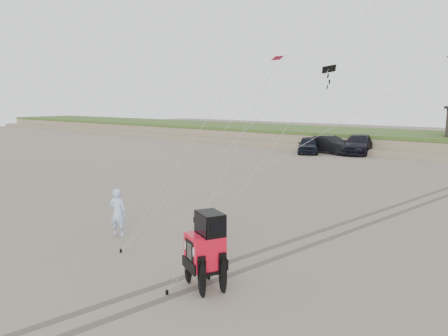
{
  "coord_description": "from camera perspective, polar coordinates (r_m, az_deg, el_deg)",
  "views": [
    {
      "loc": [
        8.97,
        -9.42,
        5.11
      ],
      "look_at": [
        -1.33,
        3.0,
        2.6
      ],
      "focal_mm": 35.0,
      "sensor_mm": 36.0,
      "label": 1
    }
  ],
  "objects": [
    {
      "name": "man",
      "position": [
        17.06,
        -13.7,
        -5.65
      ],
      "size": [
        0.79,
        0.67,
        1.83
      ],
      "primitive_type": "imported",
      "rotation": [
        0.0,
        0.0,
        3.55
      ],
      "color": "#92B4E2",
      "rests_on": "ground"
    },
    {
      "name": "tire_tracks",
      "position": [
        19.44,
        17.35,
        -6.79
      ],
      "size": [
        5.22,
        29.74,
        0.01
      ],
      "color": "#4C443D",
      "rests_on": "ground"
    },
    {
      "name": "stake_main",
      "position": [
        15.46,
        -13.33,
        -10.48
      ],
      "size": [
        0.08,
        0.08,
        0.12
      ],
      "primitive_type": "cylinder",
      "color": "black",
      "rests_on": "ground"
    },
    {
      "name": "jeep",
      "position": [
        12.16,
        -2.5,
        -11.69
      ],
      "size": [
        3.66,
        4.95,
        1.7
      ],
      "primitive_type": null,
      "rotation": [
        0.0,
        0.0,
        -0.42
      ],
      "color": "red",
      "rests_on": "ground"
    },
    {
      "name": "truck_c",
      "position": [
        43.96,
        17.17,
        2.97
      ],
      "size": [
        3.6,
        6.59,
        1.81
      ],
      "primitive_type": "imported",
      "rotation": [
        0.0,
        0.0,
        0.18
      ],
      "color": "black",
      "rests_on": "ground"
    },
    {
      "name": "truck_b",
      "position": [
        43.56,
        13.65,
        2.99
      ],
      "size": [
        5.45,
        3.1,
        1.7
      ],
      "primitive_type": "imported",
      "rotation": [
        0.0,
        0.0,
        1.3
      ],
      "color": "black",
      "rests_on": "ground"
    },
    {
      "name": "truck_a",
      "position": [
        43.29,
        10.93,
        2.99
      ],
      "size": [
        3.94,
        5.12,
        1.63
      ],
      "primitive_type": "imported",
      "rotation": [
        0.0,
        0.0,
        0.49
      ],
      "color": "black",
      "rests_on": "ground"
    },
    {
      "name": "ground",
      "position": [
        13.97,
        -3.74,
        -12.63
      ],
      "size": [
        160.0,
        160.0,
        0.0
      ],
      "primitive_type": "plane",
      "color": "#6B6054",
      "rests_on": "ground"
    },
    {
      "name": "stake_aux",
      "position": [
        12.15,
        -7.46,
        -15.8
      ],
      "size": [
        0.08,
        0.08,
        0.12
      ],
      "primitive_type": "cylinder",
      "color": "black",
      "rests_on": "ground"
    }
  ]
}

